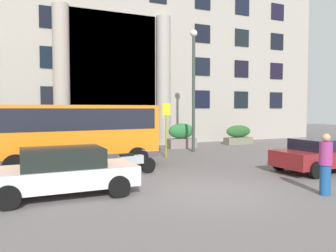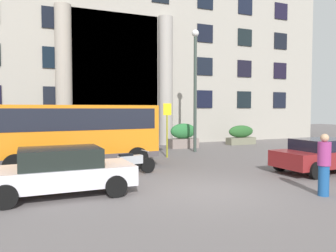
{
  "view_description": "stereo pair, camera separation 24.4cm",
  "coord_description": "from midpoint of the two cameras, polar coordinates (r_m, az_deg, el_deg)",
  "views": [
    {
      "loc": [
        -5.29,
        -8.42,
        2.49
      ],
      "look_at": [
        0.44,
        4.38,
        1.76
      ],
      "focal_mm": 35.22,
      "sensor_mm": 36.0,
      "label": 1
    },
    {
      "loc": [
        -5.07,
        -8.52,
        2.49
      ],
      "look_at": [
        0.44,
        4.38,
        1.76
      ],
      "focal_mm": 35.22,
      "sensor_mm": 36.0,
      "label": 2
    }
  ],
  "objects": [
    {
      "name": "orange_minibus",
      "position": [
        14.13,
        -16.24,
        -0.81
      ],
      "size": [
        6.72,
        2.8,
        2.64
      ],
      "rotation": [
        0.0,
        0.0,
        0.06
      ],
      "color": "orange",
      "rests_on": "ground_plane"
    },
    {
      "name": "motorcycle_near_kerb",
      "position": [
        12.49,
        -7.14,
        -6.41
      ],
      "size": [
        2.08,
        0.61,
        0.89
      ],
      "rotation": [
        0.0,
        0.0,
        0.17
      ],
      "color": "black",
      "rests_on": "ground_plane"
    },
    {
      "name": "bus_stop_sign",
      "position": [
        16.81,
        -0.73,
        0.3
      ],
      "size": [
        0.44,
        0.08,
        2.77
      ],
      "color": "olive",
      "rests_on": "ground_plane"
    },
    {
      "name": "hedge_planter_east",
      "position": [
        23.72,
        11.81,
        -1.55
      ],
      "size": [
        2.07,
        0.72,
        1.34
      ],
      "color": "#6D6C57",
      "rests_on": "ground_plane"
    },
    {
      "name": "office_building_facade",
      "position": [
        26.88,
        -12.97,
        13.23
      ],
      "size": [
        35.38,
        9.75,
        14.63
      ],
      "color": "#9F988D",
      "rests_on": "ground_plane"
    },
    {
      "name": "lamppost_plaza_centre",
      "position": [
        19.16,
        4.09,
        7.84
      ],
      "size": [
        0.4,
        0.4,
        7.01
      ],
      "color": "#323E38",
      "rests_on": "ground_plane"
    },
    {
      "name": "pedestrian_woman_with_bag",
      "position": [
        10.51,
        25.01,
        -5.99
      ],
      "size": [
        0.36,
        0.36,
        1.79
      ],
      "rotation": [
        0.0,
        0.0,
        2.28
      ],
      "color": "#1A4B88",
      "rests_on": "ground_plane"
    },
    {
      "name": "hedge_planter_entrance_right",
      "position": [
        19.29,
        -19.72,
        -2.26
      ],
      "size": [
        1.85,
        0.97,
        1.64
      ],
      "color": "gray",
      "rests_on": "ground_plane"
    },
    {
      "name": "parked_estate_mid",
      "position": [
        10.06,
        -18.45,
        -7.42
      ],
      "size": [
        4.15,
        2.04,
        1.37
      ],
      "rotation": [
        0.0,
        0.0,
        0.01
      ],
      "color": "silver",
      "rests_on": "ground_plane"
    },
    {
      "name": "hedge_planter_west",
      "position": [
        21.07,
        2.02,
        -1.76
      ],
      "size": [
        1.85,
        0.78,
        1.56
      ],
      "color": "gray",
      "rests_on": "ground_plane"
    },
    {
      "name": "parked_sedan_second",
      "position": [
        14.44,
        24.63,
        -4.48
      ],
      "size": [
        4.02,
        2.04,
        1.31
      ],
      "rotation": [
        0.0,
        0.0,
        0.03
      ],
      "color": "maroon",
      "rests_on": "ground_plane"
    },
    {
      "name": "ground_plane",
      "position": [
        10.25,
        7.24,
        -11.46
      ],
      "size": [
        80.0,
        64.0,
        0.12
      ],
      "primitive_type": "cube",
      "color": "#635C5C"
    }
  ]
}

